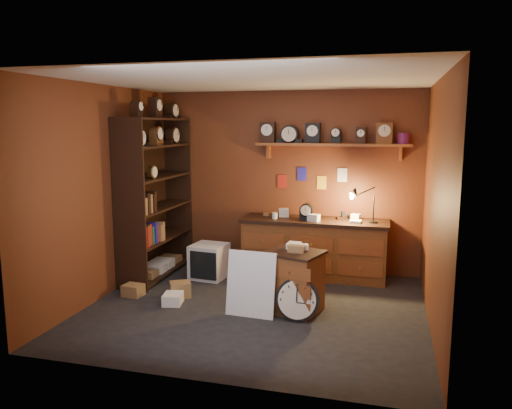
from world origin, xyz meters
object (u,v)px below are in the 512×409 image
object	(u,v)px
big_round_clock	(297,300)
low_cabinet	(293,279)
shelving_unit	(154,191)
workbench	(314,245)

from	to	relation	value
big_round_clock	low_cabinet	bearing A→B (deg)	109.79
shelving_unit	big_round_clock	size ratio (longest dim) A/B	5.19
workbench	low_cabinet	xyz separation A→B (m)	(-0.04, -1.43, -0.07)
shelving_unit	workbench	xyz separation A→B (m)	(2.29, 0.49, -0.78)
big_round_clock	shelving_unit	bearing A→B (deg)	152.63
low_cabinet	big_round_clock	bearing A→B (deg)	-52.50
workbench	big_round_clock	size ratio (longest dim) A/B	4.25
low_cabinet	big_round_clock	world-z (taller)	low_cabinet
low_cabinet	big_round_clock	distance (m)	0.33
workbench	shelving_unit	bearing A→B (deg)	-167.80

